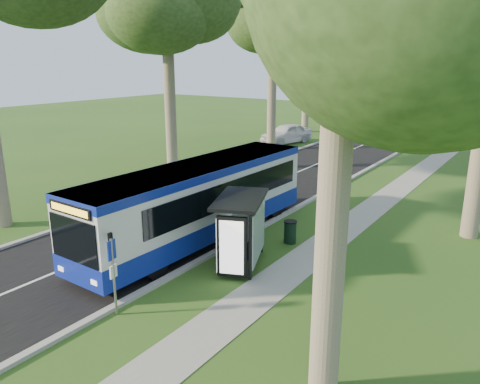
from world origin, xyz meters
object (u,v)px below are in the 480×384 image
object	(u,v)px
bus_stop_sign	(113,268)
bus_shelter	(237,222)
car_white	(287,134)
car_silver	(348,120)
bus	(199,202)
litter_bin	(290,232)

from	to	relation	value
bus_stop_sign	bus_shelter	distance (m)	4.57
car_white	car_silver	world-z (taller)	car_silver
bus_shelter	bus_stop_sign	bearing A→B (deg)	-126.62
bus_shelter	car_silver	bearing A→B (deg)	83.22
bus_stop_sign	car_white	size ratio (longest dim) A/B	0.46
car_white	bus_shelter	bearing A→B (deg)	-49.71
bus	bus_stop_sign	bearing A→B (deg)	-72.58
litter_bin	bus_stop_sign	bearing A→B (deg)	-101.14
bus	litter_bin	xyz separation A→B (m)	(3.17, 1.70, -1.13)
bus	bus_shelter	size ratio (longest dim) A/B	3.60
car_white	bus_stop_sign	bearing A→B (deg)	-55.37
bus	bus_stop_sign	distance (m)	6.08
bus	litter_bin	size ratio (longest dim) A/B	12.84
bus_stop_sign	car_silver	world-z (taller)	bus_stop_sign
bus	car_silver	distance (m)	34.46
bus_shelter	car_silver	size ratio (longest dim) A/B	0.63
litter_bin	car_white	world-z (taller)	car_white
bus_stop_sign	car_silver	distance (m)	40.52
bus	litter_bin	world-z (taller)	bus
car_silver	bus	bearing A→B (deg)	-56.42
bus_stop_sign	car_white	distance (m)	29.06
bus_shelter	car_white	xyz separation A→B (m)	(-10.71, 23.00, -0.87)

